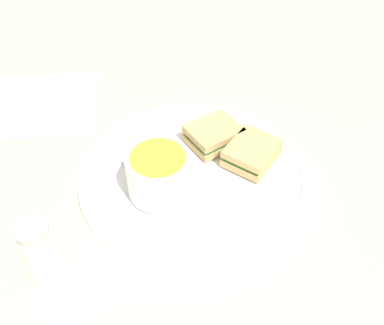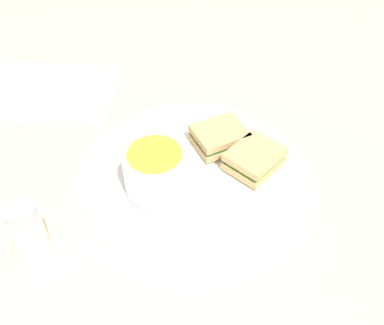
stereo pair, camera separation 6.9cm
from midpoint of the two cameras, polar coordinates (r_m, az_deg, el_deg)
name	(u,v)px [view 2 (the right image)]	position (r m, az deg, el deg)	size (l,w,h in m)	color
ground_plane	(192,179)	(0.72, 2.76, -2.21)	(2.40, 2.40, 0.00)	beige
plate	(192,175)	(0.71, 2.78, -1.72)	(0.36, 0.36, 0.02)	white
soup_bowl	(156,170)	(0.66, -1.64, -1.17)	(0.10, 0.10, 0.07)	white
spoon	(138,151)	(0.74, -4.21, 1.39)	(0.09, 0.08, 0.01)	silver
sandwich_half_near	(254,159)	(0.72, 10.70, 0.36)	(0.11, 0.10, 0.03)	tan
sandwich_half_far	(219,137)	(0.75, 6.17, 3.13)	(0.10, 0.11, 0.03)	tan
salt_shaker	(28,233)	(0.62, -17.09, -8.76)	(0.04, 0.04, 0.10)	silver
menu_sheet	(36,91)	(0.94, -17.23, 8.61)	(0.21, 0.32, 0.00)	white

